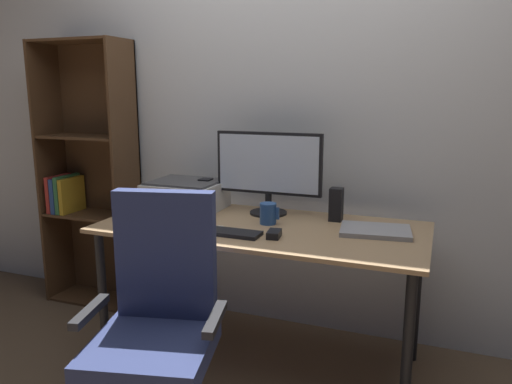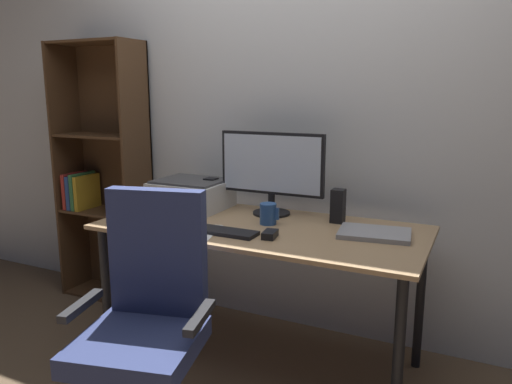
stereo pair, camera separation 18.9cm
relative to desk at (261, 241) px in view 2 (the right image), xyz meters
name	(u,v)px [view 2 (the right image)]	position (x,y,z in m)	size (l,w,h in m)	color
ground_plane	(261,362)	(0.00, 0.00, -0.66)	(12.00, 12.00, 0.00)	brown
back_wall	(302,107)	(0.00, 0.54, 0.64)	(6.40, 0.10, 2.60)	silver
desk	(261,241)	(0.00, 0.00, 0.00)	(1.59, 0.75, 0.74)	tan
monitor	(272,168)	(-0.05, 0.23, 0.33)	(0.58, 0.20, 0.44)	black
keyboard	(227,232)	(-0.08, -0.20, 0.09)	(0.29, 0.11, 0.02)	black
mouse	(270,234)	(0.12, -0.17, 0.10)	(0.06, 0.10, 0.03)	black
coffee_mug	(268,214)	(0.02, 0.04, 0.13)	(0.10, 0.08, 0.11)	#285193
laptop	(374,233)	(0.54, 0.07, 0.09)	(0.32, 0.23, 0.02)	#99999E
speaker_left	(211,193)	(-0.42, 0.22, 0.17)	(0.06, 0.07, 0.17)	black
speaker_right	(338,206)	(0.32, 0.22, 0.17)	(0.06, 0.07, 0.17)	black
printer	(191,194)	(-0.52, 0.17, 0.16)	(0.40, 0.34, 0.16)	silver
paper_sheet	(193,232)	(-0.24, -0.25, 0.08)	(0.21, 0.30, 0.00)	white
office_chair	(147,334)	(-0.16, -0.70, -0.20)	(0.57, 0.56, 1.01)	#232326
bookshelf	(103,176)	(-1.35, 0.37, 0.17)	(0.61, 0.28, 1.70)	#4C331E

